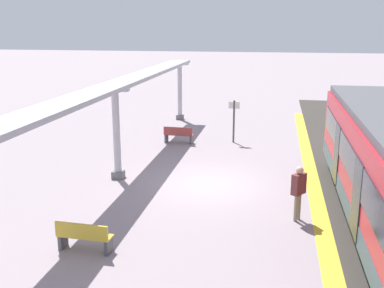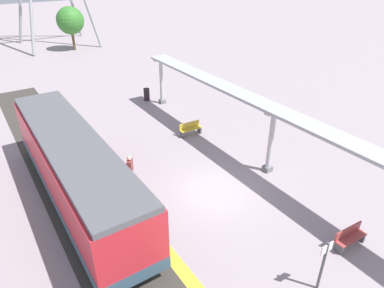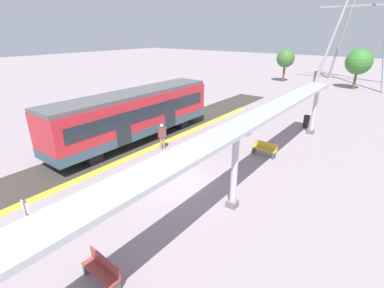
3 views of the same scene
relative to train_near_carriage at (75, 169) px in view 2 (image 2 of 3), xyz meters
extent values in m
plane|color=gray|center=(5.76, -2.98, -1.83)|extent=(176.00, 176.00, 0.00)
cube|color=gold|center=(1.86, -2.98, -1.83)|extent=(0.54, 31.09, 0.01)
cube|color=#38332D|center=(-0.01, -2.98, -1.83)|extent=(3.20, 43.09, 0.01)
cube|color=red|center=(-0.01, 0.00, 0.11)|extent=(2.60, 12.83, 2.60)
cube|color=#324D5F|center=(-0.01, 0.00, -0.92)|extent=(2.63, 12.85, 0.55)
cube|color=#515156|center=(-0.01, 0.00, 1.53)|extent=(2.39, 12.83, 0.24)
cube|color=#1E262D|center=(1.31, 0.00, 0.42)|extent=(0.03, 11.81, 0.84)
cube|color=#1E262D|center=(1.31, -2.14, -0.14)|extent=(0.04, 1.10, 2.00)
cube|color=#1E262D|center=(1.31, 2.14, -0.14)|extent=(0.04, 1.10, 2.00)
cube|color=black|center=(-0.01, 4.11, -1.51)|extent=(2.21, 0.90, 0.64)
cube|color=black|center=(-0.01, -4.11, -1.51)|extent=(2.21, 0.90, 0.64)
cube|color=slate|center=(9.47, -3.03, -1.68)|extent=(0.44, 0.44, 0.30)
cylinder|color=#B8B9BE|center=(9.47, -3.03, 0.06)|extent=(0.28, 0.28, 3.19)
cube|color=#B8B9BE|center=(9.47, -3.03, 1.72)|extent=(1.10, 0.36, 0.12)
cube|color=slate|center=(9.47, 8.90, -1.68)|extent=(0.44, 0.44, 0.30)
cylinder|color=#B8B9BE|center=(9.47, 8.90, 0.06)|extent=(0.28, 0.28, 3.19)
cube|color=#B8B9BE|center=(9.47, 8.90, 1.72)|extent=(1.10, 0.36, 0.12)
cube|color=#A8AAB2|center=(9.47, -3.05, 1.86)|extent=(1.20, 24.69, 0.16)
cube|color=#983B38|center=(8.28, -9.01, -1.39)|extent=(1.52, 0.52, 0.04)
cube|color=#983B38|center=(8.28, -8.82, -1.17)|extent=(1.50, 0.14, 0.40)
cube|color=#4C4C51|center=(8.94, -9.05, -1.62)|extent=(0.12, 0.40, 0.42)
cube|color=#4C4C51|center=(7.61, -8.98, -1.62)|extent=(0.12, 0.40, 0.42)
cube|color=gold|center=(8.31, 2.93, -1.39)|extent=(1.52, 0.51, 0.04)
cube|color=gold|center=(8.32, 3.12, -1.17)|extent=(1.50, 0.13, 0.40)
cube|color=#4C4C51|center=(8.98, 2.90, -1.62)|extent=(0.12, 0.40, 0.42)
cube|color=#4C4C51|center=(7.64, 2.96, -1.62)|extent=(0.12, 0.40, 0.42)
cylinder|color=#2A1E26|center=(8.73, 10.16, -1.33)|extent=(0.48, 0.48, 1.00)
cylinder|color=#4C4C51|center=(5.51, -9.64, -0.73)|extent=(0.10, 0.10, 2.20)
cube|color=silver|center=(5.51, -9.64, 0.12)|extent=(0.56, 0.04, 0.36)
cylinder|color=gray|center=(2.56, -0.22, -1.39)|extent=(0.11, 0.11, 0.87)
cylinder|color=gray|center=(2.66, -0.08, -1.39)|extent=(0.11, 0.11, 0.87)
cube|color=brown|center=(2.61, -0.15, -0.63)|extent=(0.48, 0.55, 0.65)
sphere|color=beige|center=(2.61, -0.15, -0.19)|extent=(0.24, 0.24, 0.24)
cylinder|color=brown|center=(8.93, 30.43, -0.72)|extent=(0.32, 0.32, 2.23)
sphere|color=#327329|center=(8.93, 30.43, 1.70)|extent=(3.26, 3.26, 3.26)
camera|label=1|loc=(3.42, 13.59, 4.11)|focal=43.10mm
camera|label=2|loc=(-2.90, -14.19, 8.73)|focal=32.37mm
camera|label=3|loc=(14.36, -12.40, 5.41)|focal=26.06mm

